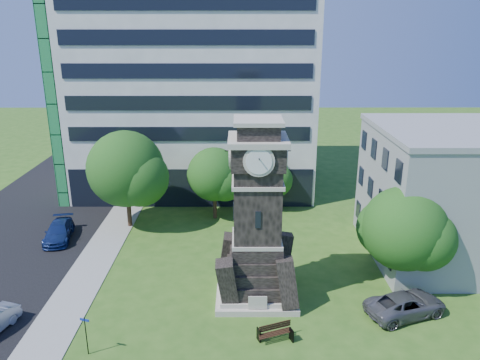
{
  "coord_description": "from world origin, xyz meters",
  "views": [
    {
      "loc": [
        1.83,
        -26.16,
        17.56
      ],
      "look_at": [
        1.9,
        5.76,
        7.05
      ],
      "focal_mm": 35.0,
      "sensor_mm": 36.0,
      "label": 1
    }
  ],
  "objects_px": {
    "car_street_north": "(59,232)",
    "park_bench": "(275,332)",
    "street_sign": "(86,332)",
    "clock_tower": "(257,224)",
    "car_east_lot": "(406,304)"
  },
  "relations": [
    {
      "from": "car_street_north",
      "to": "park_bench",
      "type": "relative_size",
      "value": 2.47
    },
    {
      "from": "street_sign",
      "to": "car_street_north",
      "type": "bearing_deg",
      "value": 133.79
    },
    {
      "from": "clock_tower",
      "to": "car_east_lot",
      "type": "xyz_separation_m",
      "value": [
        9.44,
        -2.43,
        -4.55
      ]
    },
    {
      "from": "car_east_lot",
      "to": "park_bench",
      "type": "relative_size",
      "value": 2.6
    },
    {
      "from": "clock_tower",
      "to": "car_east_lot",
      "type": "bearing_deg",
      "value": -14.42
    },
    {
      "from": "car_street_north",
      "to": "car_east_lot",
      "type": "height_order",
      "value": "car_east_lot"
    },
    {
      "from": "clock_tower",
      "to": "car_east_lot",
      "type": "height_order",
      "value": "clock_tower"
    },
    {
      "from": "car_east_lot",
      "to": "park_bench",
      "type": "bearing_deg",
      "value": 86.37
    },
    {
      "from": "clock_tower",
      "to": "street_sign",
      "type": "bearing_deg",
      "value": -147.39
    },
    {
      "from": "clock_tower",
      "to": "car_street_north",
      "type": "height_order",
      "value": "clock_tower"
    },
    {
      "from": "car_east_lot",
      "to": "street_sign",
      "type": "bearing_deg",
      "value": 80.89
    },
    {
      "from": "clock_tower",
      "to": "park_bench",
      "type": "xyz_separation_m",
      "value": [
        0.93,
        -4.97,
        -4.72
      ]
    },
    {
      "from": "clock_tower",
      "to": "car_street_north",
      "type": "relative_size",
      "value": 2.44
    },
    {
      "from": "park_bench",
      "to": "street_sign",
      "type": "relative_size",
      "value": 0.85
    },
    {
      "from": "car_street_north",
      "to": "park_bench",
      "type": "bearing_deg",
      "value": -47.26
    }
  ]
}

